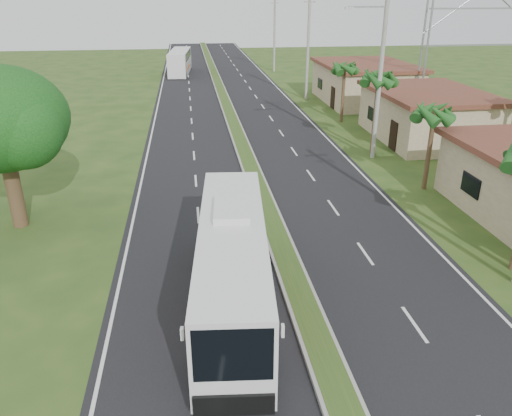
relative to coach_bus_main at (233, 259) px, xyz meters
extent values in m
plane|color=#294519|center=(2.47, -1.95, -1.90)|extent=(180.00, 180.00, 0.00)
cube|color=black|center=(2.47, 18.05, -1.89)|extent=(14.00, 160.00, 0.02)
cube|color=gray|center=(2.47, 18.05, -1.80)|extent=(1.20, 160.00, 0.17)
cube|color=#294519|center=(2.47, 18.05, -1.71)|extent=(0.95, 160.00, 0.02)
cube|color=silver|center=(-4.23, 18.05, -1.90)|extent=(0.12, 160.00, 0.01)
cube|color=silver|center=(9.17, 18.05, -1.90)|extent=(0.12, 160.00, 0.01)
cube|color=tan|center=(16.47, 20.05, -0.22)|extent=(7.00, 10.00, 3.35)
cube|color=#4F2A1C|center=(16.47, 20.05, 1.61)|extent=(7.60, 10.60, 0.32)
cube|color=tan|center=(16.47, 34.05, -0.15)|extent=(8.00, 11.00, 3.50)
cube|color=#4F2A1C|center=(16.47, 34.05, 1.76)|extent=(8.60, 11.60, 0.32)
cylinder|color=#473321|center=(11.87, 10.05, 0.40)|extent=(0.26, 0.26, 4.60)
cylinder|color=#473321|center=(11.27, 17.05, 0.80)|extent=(0.26, 0.26, 5.40)
cylinder|color=#473321|center=(11.77, 26.05, 0.50)|extent=(0.26, 0.26, 4.80)
cylinder|color=#473321|center=(-9.53, 8.05, 0.10)|extent=(0.70, 0.70, 4.00)
sphere|color=#103B11|center=(-8.33, 7.05, 3.00)|extent=(3.40, 3.40, 3.40)
cylinder|color=gray|center=(10.97, 16.05, 4.10)|extent=(0.28, 0.28, 12.00)
cube|color=gray|center=(9.77, 16.05, 7.60)|extent=(2.40, 0.10, 0.10)
cylinder|color=gray|center=(10.97, 36.05, 3.60)|extent=(0.28, 0.28, 11.00)
cube|color=gray|center=(10.97, 36.05, 7.50)|extent=(1.20, 0.10, 0.10)
cylinder|color=gray|center=(10.97, 56.05, 3.35)|extent=(0.28, 0.28, 10.50)
cube|color=gray|center=(10.97, 56.05, 7.00)|extent=(1.20, 0.10, 0.10)
cylinder|color=gray|center=(19.47, 27.55, 4.10)|extent=(0.18, 0.18, 12.00)
cylinder|color=gray|center=(19.47, 28.55, 4.10)|extent=(0.18, 0.18, 12.00)
cube|color=gray|center=(24.47, 28.05, 4.10)|extent=(10.00, 0.14, 0.14)
cube|color=gray|center=(24.47, 28.05, 7.10)|extent=(10.00, 0.14, 0.14)
cube|color=silver|center=(0.00, -0.05, -0.10)|extent=(3.16, 10.81, 2.80)
cube|color=black|center=(0.04, 0.48, 0.52)|extent=(3.02, 8.69, 1.12)
cube|color=black|center=(-0.47, -5.30, 0.35)|extent=(2.00, 0.32, 1.57)
cube|color=red|center=(-0.10, -1.11, -0.66)|extent=(2.67, 4.80, 0.49)
cube|color=orange|center=(0.02, 0.22, -0.88)|extent=(2.50, 2.86, 0.22)
cube|color=silver|center=(0.09, 1.01, 1.43)|extent=(1.43, 2.23, 0.25)
cylinder|color=black|center=(-1.30, -3.32, -1.43)|extent=(0.37, 0.95, 0.92)
cylinder|color=black|center=(0.70, -3.50, -1.43)|extent=(0.37, 0.95, 0.92)
cylinder|color=black|center=(-0.75, 2.87, -1.43)|extent=(0.37, 0.95, 0.92)
cylinder|color=black|center=(1.25, 2.69, -1.43)|extent=(0.37, 0.95, 0.92)
cube|color=white|center=(-2.06, 55.28, -0.29)|extent=(3.17, 10.71, 2.94)
cube|color=black|center=(-2.02, 55.74, 0.59)|extent=(2.99, 7.97, 1.00)
cube|color=orange|center=(-2.13, 54.37, -0.85)|extent=(2.76, 5.23, 0.32)
cylinder|color=black|center=(-3.43, 51.02, -1.45)|extent=(0.35, 0.90, 0.88)
cylinder|color=black|center=(-1.42, 50.85, -1.45)|extent=(0.35, 0.90, 0.88)
cylinder|color=black|center=(-2.73, 59.25, -1.45)|extent=(0.35, 0.90, 0.88)
cylinder|color=black|center=(-0.72, 59.08, -1.45)|extent=(0.35, 0.90, 0.88)
imported|color=black|center=(0.62, 3.46, -1.33)|extent=(1.95, 1.03, 1.13)
imported|color=maroon|center=(0.62, 3.46, -0.42)|extent=(0.77, 0.61, 1.85)
camera|label=1|loc=(-1.22, -15.00, 8.47)|focal=35.00mm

